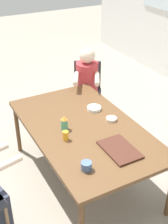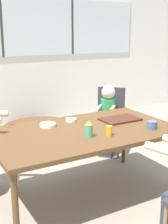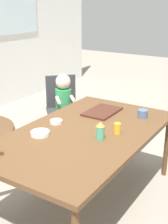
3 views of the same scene
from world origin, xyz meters
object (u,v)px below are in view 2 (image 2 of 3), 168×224
object	(u,v)px
person_toddler	(107,122)
sippy_cup	(89,129)
chair_for_toddler	(110,114)
juice_glass	(109,131)
coffee_mug	(152,125)
bowl_cereal	(71,120)
folded_table_stack	(40,130)
bowl_white_shallow	(48,125)

from	to	relation	value
person_toddler	sippy_cup	xyz separation A→B (m)	(-0.89, -1.01, 0.33)
chair_for_toddler	juice_glass	size ratio (longest dim) A/B	9.36
coffee_mug	bowl_cereal	bearing A→B (deg)	132.80
bowl_cereal	chair_for_toddler	bearing A→B (deg)	33.56
chair_for_toddler	person_toddler	size ratio (longest dim) A/B	0.93
folded_table_stack	chair_for_toddler	bearing A→B (deg)	-61.26
juice_glass	bowl_cereal	distance (m)	0.59
juice_glass	folded_table_stack	world-z (taller)	juice_glass
person_toddler	juice_glass	bearing A→B (deg)	101.95
coffee_mug	folded_table_stack	bearing A→B (deg)	96.58
chair_for_toddler	bowl_cereal	xyz separation A→B (m)	(-0.91, -0.61, 0.19)
juice_glass	bowl_white_shallow	xyz separation A→B (m)	(-0.38, 0.54, -0.03)
person_toddler	bowl_cereal	distance (m)	0.98
sippy_cup	bowl_cereal	size ratio (longest dim) A/B	1.33
bowl_white_shallow	person_toddler	bearing A→B (deg)	26.60
sippy_cup	bowl_white_shallow	world-z (taller)	sippy_cup
bowl_white_shallow	bowl_cereal	distance (m)	0.29
person_toddler	bowl_white_shallow	distance (m)	1.25
coffee_mug	sippy_cup	xyz separation A→B (m)	(-0.66, 0.10, 0.04)
bowl_white_shallow	chair_for_toddler	bearing A→B (deg)	28.61
person_toddler	folded_table_stack	distance (m)	1.37
coffee_mug	bowl_white_shallow	world-z (taller)	coffee_mug
sippy_cup	bowl_white_shallow	xyz separation A→B (m)	(-0.20, 0.47, -0.06)
folded_table_stack	bowl_white_shallow	bearing A→B (deg)	-108.54
sippy_cup	bowl_white_shallow	size ratio (longest dim) A/B	0.95
sippy_cup	bowl_cereal	xyz separation A→B (m)	(0.09, 0.52, -0.06)
chair_for_toddler	coffee_mug	bearing A→B (deg)	119.83
sippy_cup	bowl_cereal	bearing A→B (deg)	80.66
chair_for_toddler	bowl_white_shallow	xyz separation A→B (m)	(-1.20, -0.66, 0.19)
chair_for_toddler	bowl_cereal	distance (m)	1.11
chair_for_toddler	juice_glass	world-z (taller)	chair_for_toddler
folded_table_stack	sippy_cup	bearing A→B (deg)	-99.88
person_toddler	bowl_cereal	world-z (taller)	person_toddler
coffee_mug	juice_glass	distance (m)	0.49
folded_table_stack	bowl_cereal	bearing A→B (deg)	-100.04
person_toddler	bowl_white_shallow	size ratio (longest dim) A/B	5.95
sippy_cup	folded_table_stack	size ratio (longest dim) A/B	0.13
chair_for_toddler	coffee_mug	world-z (taller)	chair_for_toddler
bowl_white_shallow	folded_table_stack	world-z (taller)	bowl_white_shallow
sippy_cup	bowl_cereal	distance (m)	0.53
chair_for_toddler	bowl_white_shallow	world-z (taller)	chair_for_toddler
bowl_white_shallow	sippy_cup	bearing A→B (deg)	-66.47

